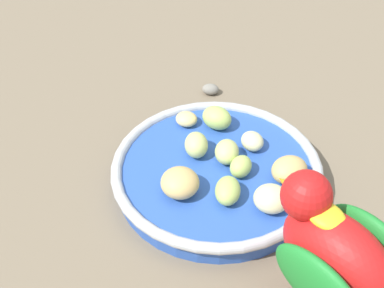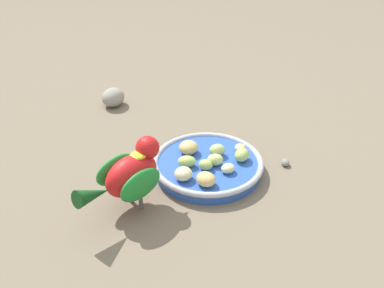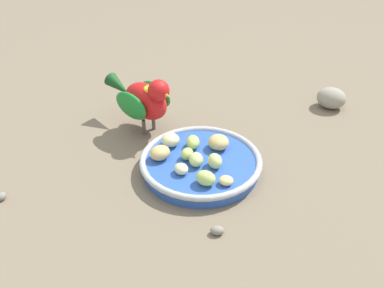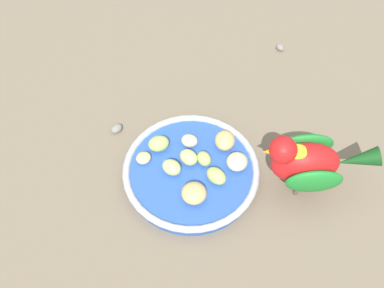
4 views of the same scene
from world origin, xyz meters
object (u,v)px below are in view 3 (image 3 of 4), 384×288
at_px(feeding_bowl, 202,162).
at_px(parrot, 145,99).
at_px(apple_piece_2, 226,181).
at_px(apple_piece_0, 218,142).
at_px(apple_piece_6, 185,153).
at_px(rock_large, 331,98).
at_px(apple_piece_9, 206,178).
at_px(pebble_0, 217,230).
at_px(apple_piece_7, 193,142).
at_px(apple_piece_8, 170,140).
at_px(apple_piece_1, 215,161).
at_px(apple_piece_3, 181,169).
at_px(apple_piece_4, 196,160).
at_px(apple_piece_5, 160,153).
at_px(pebble_1, 2,196).

relative_size(feeding_bowl, parrot, 1.22).
bearing_deg(apple_piece_2, apple_piece_0, -148.92).
xyz_separation_m(feeding_bowl, apple_piece_6, (0.01, -0.03, 0.02)).
height_order(parrot, rock_large, parrot).
relative_size(apple_piece_9, pebble_0, 1.63).
height_order(apple_piece_6, rock_large, rock_large).
bearing_deg(feeding_bowl, apple_piece_2, 55.66).
bearing_deg(pebble_0, apple_piece_7, -142.72).
height_order(apple_piece_0, apple_piece_8, apple_piece_0).
height_order(apple_piece_1, apple_piece_3, apple_piece_1).
relative_size(apple_piece_4, parrot, 0.17).
relative_size(apple_piece_7, rock_large, 0.55).
bearing_deg(apple_piece_3, apple_piece_2, 95.05).
bearing_deg(apple_piece_6, rock_large, 152.03).
bearing_deg(apple_piece_2, apple_piece_5, -95.74).
distance_m(apple_piece_4, apple_piece_5, 0.07).
xyz_separation_m(apple_piece_1, apple_piece_4, (0.01, -0.03, -0.00)).
bearing_deg(apple_piece_0, apple_piece_6, -35.88).
height_order(apple_piece_0, apple_piece_4, apple_piece_0).
height_order(apple_piece_0, pebble_1, apple_piece_0).
relative_size(apple_piece_0, parrot, 0.22).
relative_size(feeding_bowl, apple_piece_1, 6.94).
distance_m(apple_piece_7, apple_piece_9, 0.11).
height_order(apple_piece_3, apple_piece_6, apple_piece_6).
bearing_deg(apple_piece_2, apple_piece_9, -63.14).
xyz_separation_m(feeding_bowl, pebble_0, (0.14, 0.09, -0.01)).
distance_m(feeding_bowl, pebble_1, 0.35).
distance_m(feeding_bowl, parrot, 0.19).
distance_m(apple_piece_5, apple_piece_8, 0.05).
bearing_deg(apple_piece_3, apple_piece_0, 165.05).
relative_size(apple_piece_0, apple_piece_6, 1.43).
distance_m(pebble_0, pebble_1, 0.37).
bearing_deg(pebble_0, apple_piece_6, -136.17).
bearing_deg(rock_large, apple_piece_1, -19.92).
height_order(apple_piece_6, pebble_1, apple_piece_6).
distance_m(apple_piece_1, apple_piece_9, 0.05).
distance_m(apple_piece_3, pebble_1, 0.31).
bearing_deg(rock_large, parrot, -49.85).
xyz_separation_m(apple_piece_7, rock_large, (-0.31, 0.19, -0.01)).
xyz_separation_m(apple_piece_5, apple_piece_9, (0.03, 0.11, 0.00)).
relative_size(apple_piece_3, apple_piece_4, 0.87).
height_order(apple_piece_9, rock_large, apple_piece_9).
height_order(apple_piece_9, pebble_1, apple_piece_9).
xyz_separation_m(apple_piece_2, apple_piece_7, (-0.07, -0.10, 0.00)).
relative_size(apple_piece_2, parrot, 0.14).
relative_size(apple_piece_2, apple_piece_3, 0.90).
relative_size(apple_piece_0, apple_piece_8, 1.13).
xyz_separation_m(apple_piece_1, apple_piece_7, (-0.04, -0.06, -0.00)).
distance_m(apple_piece_4, apple_piece_8, 0.08).
relative_size(apple_piece_7, pebble_0, 1.64).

